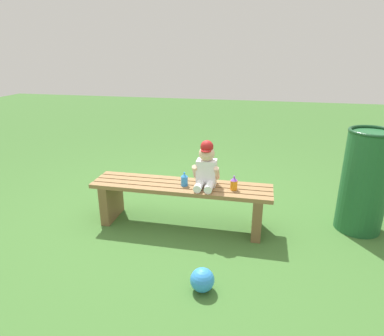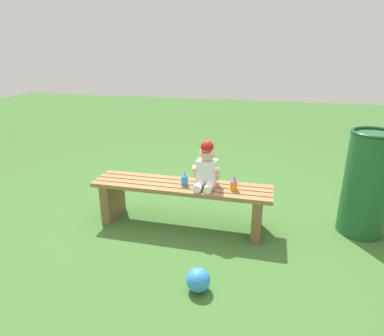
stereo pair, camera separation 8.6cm
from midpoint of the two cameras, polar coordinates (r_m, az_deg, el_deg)
ground_plane at (r=3.11m, az=-0.97°, el=-9.66°), size 16.00×16.00×0.00m
park_bench at (r=2.99m, az=-1.00°, el=-5.05°), size 1.60×0.35×0.40m
child_figure at (r=2.85m, az=3.37°, el=0.22°), size 0.23×0.27×0.40m
sippy_cup_left at (r=2.89m, az=-0.44°, el=-1.95°), size 0.06×0.06×0.12m
sippy_cup_right at (r=2.82m, az=8.10°, el=-2.71°), size 0.06×0.06×0.12m
toy_ball at (r=2.33m, az=2.21°, el=-18.73°), size 0.16×0.16×0.16m
trash_bin at (r=3.20m, az=28.68°, el=-2.34°), size 0.40×0.40×0.91m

